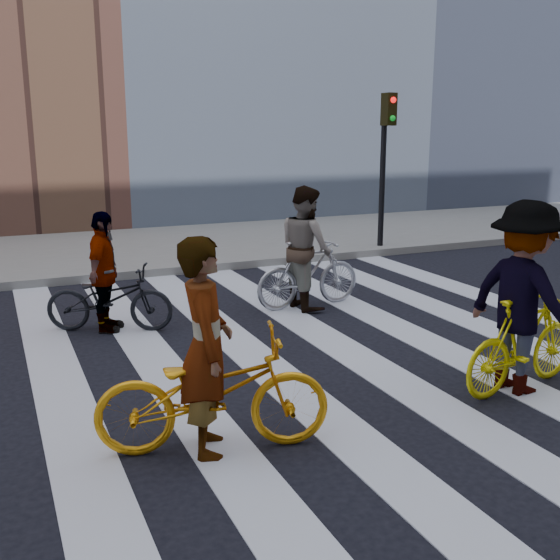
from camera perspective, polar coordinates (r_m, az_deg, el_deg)
ground at (r=7.70m, az=2.61°, el=-6.98°), size 100.00×100.00×0.00m
sidewalk_far at (r=14.56m, az=-10.74°, el=2.77°), size 100.00×5.00×0.15m
zebra_crosswalk at (r=7.70m, az=2.61°, el=-6.94°), size 8.25×10.00×0.01m
traffic_signal at (r=14.05m, az=9.18°, el=11.52°), size 0.22×0.42×3.33m
bike_yellow_left at (r=5.53m, az=-5.87°, el=-9.71°), size 2.05×1.16×1.02m
bike_silver_mid at (r=9.80m, az=2.49°, el=0.56°), size 1.72×0.57×1.02m
bike_yellow_right at (r=7.17m, az=20.40°, el=-5.18°), size 1.71×0.71×1.00m
bike_dark_rear at (r=8.94m, az=-14.63°, el=-1.58°), size 1.77×1.23×0.88m
rider_left at (r=5.37m, az=-6.48°, el=-5.81°), size 0.60×0.76×1.83m
rider_mid at (r=9.70m, az=2.25°, el=2.84°), size 0.74×0.92×1.83m
rider_right at (r=7.00m, az=20.42°, el=-1.48°), size 0.91×1.36×1.96m
rider_rear at (r=8.85m, az=-15.08°, el=0.65°), size 0.75×1.02×1.60m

